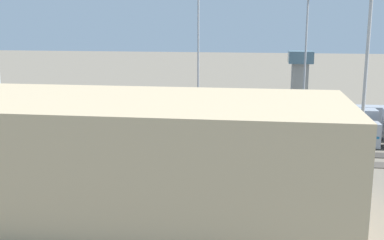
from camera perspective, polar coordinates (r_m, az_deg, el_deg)
The scene contains 21 objects.
ground_plane at distance 88.82m, azimuth 3.21°, elevation -0.95°, with size 400.00×400.00×0.00m, color #756B5B.
track_bed_0 at distance 108.34m, azimuth 4.11°, elevation 1.43°, with size 140.00×2.80×0.12m, color #3D3833.
track_bed_1 at distance 103.44m, azimuth 3.91°, elevation 0.93°, with size 140.00×2.80×0.12m, color #3D3833.
track_bed_2 at distance 98.55m, azimuth 3.70°, elevation 0.37°, with size 140.00×2.80×0.12m, color #4C443D.
track_bed_3 at distance 93.67m, azimuth 3.47°, elevation -0.24°, with size 140.00×2.80×0.12m, color #3D3833.
track_bed_4 at distance 88.80m, azimuth 3.21°, elevation -0.91°, with size 140.00×2.80×0.12m, color #3D3833.
track_bed_5 at distance 83.95m, azimuth 2.92°, elevation -1.67°, with size 140.00×2.80×0.12m, color #4C443D.
track_bed_6 at distance 79.12m, azimuth 2.60°, elevation -2.52°, with size 140.00×2.80×0.12m, color #3D3833.
track_bed_7 at distance 74.32m, azimuth 2.23°, elevation -3.48°, with size 140.00×2.80×0.12m, color #3D3833.
track_bed_8 at distance 69.53m, azimuth 1.81°, elevation -4.57°, with size 140.00×2.80×0.12m, color #4C443D.
train_on_track_7 at distance 75.19m, azimuth -4.63°, elevation -1.67°, with size 10.00×3.00×5.00m.
train_on_track_3 at distance 93.02m, azimuth 8.90°, elevation 0.79°, with size 71.40×3.00×3.80m.
train_on_track_5 at distance 83.19m, azimuth 4.98°, elevation -0.02°, with size 95.60×3.06×5.00m.
train_on_track_6 at distance 78.48m, azimuth 4.34°, elevation -1.20°, with size 95.60×3.06×3.80m.
train_on_track_8 at distance 76.32m, azimuth -18.45°, elevation -1.70°, with size 71.40×3.00×5.00m.
train_on_track_2 at distance 108.93m, azimuth -18.16°, elevation 2.04°, with size 10.00×3.00×5.00m.
light_mast_0 at distance 109.85m, azimuth 13.44°, elevation 9.82°, with size 2.80×0.70×25.36m.
light_mast_1 at distance 64.84m, azimuth 20.37°, elevation 11.11°, with size 2.80×0.70×31.57m.
light_mast_2 at distance 110.20m, azimuth 0.76°, elevation 12.28°, with size 2.80×0.70×32.93m.
maintenance_shed at distance 52.24m, azimuth -15.63°, elevation -3.86°, with size 59.23×17.90×12.01m, color tan.
control_tower at distance 123.98m, azimuth 12.70°, elevation 5.75°, with size 6.00×6.00×11.89m.
Camera 1 is at (-7.09, 86.27, 19.88)m, focal length 44.90 mm.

